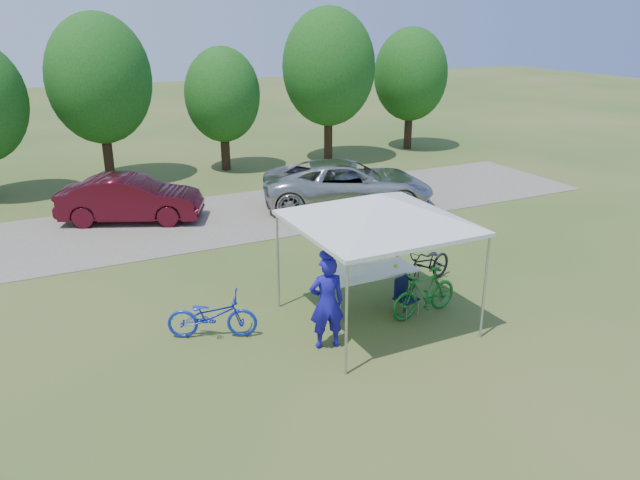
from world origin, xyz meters
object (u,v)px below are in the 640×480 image
object	(u,v)px
folding_chair	(404,293)
sedan	(131,199)
cooler	(352,267)
cyclist	(327,303)
bike_dark	(427,265)
folding_table	(371,273)
bike_blue	(212,316)
minivan	(348,184)
bike_green	(424,293)

from	to	relation	value
folding_chair	sedan	size ratio (longest dim) A/B	0.19
cooler	cyclist	size ratio (longest dim) A/B	0.26
bike_dark	folding_chair	bearing A→B (deg)	-71.04
folding_table	sedan	size ratio (longest dim) A/B	0.47
bike_dark	sedan	xyz separation A→B (m)	(-5.23, 7.86, 0.24)
sedan	folding_table	bearing A→B (deg)	-133.28
cooler	bike_dark	world-z (taller)	cooler
folding_table	folding_chair	distance (m)	0.83
bike_blue	minivan	distance (m)	9.18
folding_chair	bike_green	bearing A→B (deg)	-47.39
folding_table	cooler	size ratio (longest dim) A/B	4.20
bike_green	sedan	bearing A→B (deg)	-162.12
folding_chair	cyclist	bearing A→B (deg)	178.54
folding_chair	bike_green	distance (m)	0.42
folding_chair	bike_blue	world-z (taller)	bike_blue
bike_dark	folding_table	bearing A→B (deg)	-96.58
minivan	folding_table	bearing A→B (deg)	176.79
bike_blue	sedan	size ratio (longest dim) A/B	0.41
folding_table	bike_dark	xyz separation A→B (m)	(1.74, 0.39, -0.29)
cyclist	bike_dark	world-z (taller)	cyclist
bike_dark	minivan	size ratio (longest dim) A/B	0.33
cooler	bike_green	distance (m)	1.60
bike_blue	minivan	xyz separation A→B (m)	(6.55, 6.43, 0.32)
folding_table	cyclist	distance (m)	2.02
bike_green	bike_dark	xyz separation A→B (m)	(0.97, 1.27, -0.03)
cyclist	folding_chair	bearing A→B (deg)	-154.55
cooler	bike_green	world-z (taller)	cooler
folding_chair	bike_dark	world-z (taller)	bike_dark
bike_blue	cyclist	bearing A→B (deg)	-102.20
cyclist	sedan	world-z (taller)	cyclist
sedan	folding_chair	bearing A→B (deg)	-132.53
cyclist	folding_table	bearing A→B (deg)	-133.25
folding_chair	minivan	distance (m)	7.73
folding_table	bike_dark	distance (m)	1.81
bike_blue	bike_green	xyz separation A→B (m)	(4.24, -1.05, 0.05)
folding_chair	sedan	distance (m)	9.73
folding_table	bike_blue	distance (m)	3.49
bike_green	cooler	bearing A→B (deg)	-132.29
bike_blue	minivan	bearing A→B (deg)	-21.68
folding_chair	minivan	world-z (taller)	minivan
folding_chair	bike_green	xyz separation A→B (m)	(0.36, -0.23, 0.04)
folding_table	minivan	world-z (taller)	minivan
minivan	sedan	xyz separation A→B (m)	(-6.57, 1.66, -0.07)
cooler	bike_green	xyz separation A→B (m)	(1.25, -0.88, -0.47)
cyclist	bike_blue	bearing A→B (deg)	-24.22
folding_chair	cyclist	world-z (taller)	cyclist
cyclist	bike_green	bearing A→B (deg)	-161.72
cyclist	bike_dark	distance (m)	3.75
minivan	sedan	distance (m)	6.77
minivan	sedan	world-z (taller)	minivan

